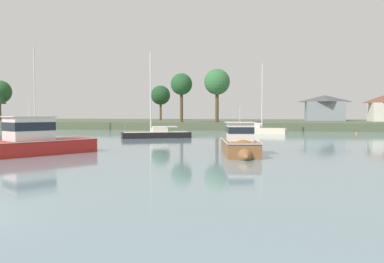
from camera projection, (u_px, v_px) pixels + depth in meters
The scene contains 12 objects.
far_shore_bank at pixel (229, 123), 98.31m from camera, with size 163.13×53.88×1.46m, color #4C563D.
sailboat_black at pixel (156, 136), 50.42m from camera, with size 9.07×6.09×11.66m.
sailboat_cream at pixel (257, 132), 61.73m from camera, with size 9.22×3.85×11.66m.
cruiser_red at pixel (20, 147), 28.80m from camera, with size 8.07×10.50×5.95m.
sailboat_yellow at pixel (35, 130), 67.21m from camera, with size 7.62×9.92×15.30m.
cruiser_wood at pixel (240, 148), 28.98m from camera, with size 3.66×8.30×4.50m.
mooring_buoy_orange at pixel (356, 133), 61.45m from camera, with size 0.34×0.34×0.39m.
shore_tree_far_right at pixel (217, 82), 75.52m from camera, with size 5.05×5.05×10.45m.
shore_tree_far_left at pixel (181, 85), 77.19m from camera, with size 4.31×4.31×9.77m.
shore_tree_left_mid at pixel (161, 95), 103.92m from camera, with size 5.16×5.16×9.29m.
shore_tree_center_right at pixel (0, 92), 103.09m from camera, with size 6.11×6.11×10.62m.
cottage_eastern at pixel (324, 108), 94.94m from camera, with size 9.48×7.61×6.26m.
Camera 1 is at (9.22, -9.60, 3.10)m, focal length 36.21 mm.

